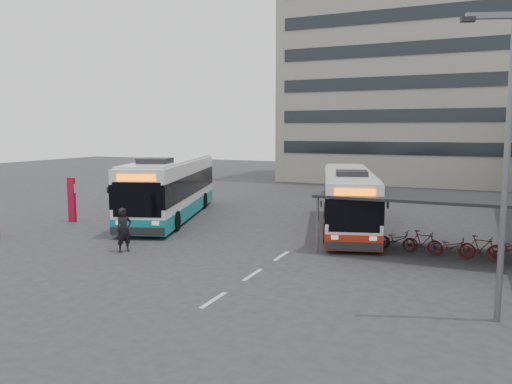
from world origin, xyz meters
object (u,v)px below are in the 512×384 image
at_px(bus_teal, 171,189).
at_px(pedestrian, 124,230).
at_px(bus_main, 348,200).
at_px(lamp_post, 503,150).

bearing_deg(bus_teal, pedestrian, -88.86).
relative_size(bus_main, pedestrian, 6.03).
relative_size(bus_teal, lamp_post, 1.56).
height_order(pedestrian, lamp_post, lamp_post).
xyz_separation_m(bus_main, pedestrian, (-7.78, -8.87, -0.60)).
bearing_deg(bus_main, bus_teal, 167.83).
distance_m(bus_main, lamp_post, 13.47).
bearing_deg(lamp_post, bus_teal, 130.05).
distance_m(pedestrian, lamp_post, 15.21).
xyz_separation_m(bus_teal, pedestrian, (2.92, -8.19, -0.79)).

